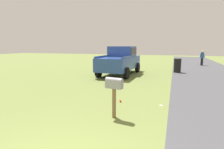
% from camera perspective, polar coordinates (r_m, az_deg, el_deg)
% --- Properties ---
extents(mailbox, '(0.27, 0.54, 1.22)m').
position_cam_1_polar(mailbox, '(5.27, 0.69, -3.63)').
color(mailbox, brown).
rests_on(mailbox, ground).
extents(pickup_truck, '(5.00, 2.35, 2.09)m').
position_cam_1_polar(pickup_truck, '(13.52, 2.72, 4.79)').
color(pickup_truck, '#284793').
rests_on(pickup_truck, ground).
extents(trash_bin, '(0.59, 0.59, 1.12)m').
position_cam_1_polar(trash_bin, '(15.30, 20.15, 2.71)').
color(trash_bin, black).
rests_on(trash_bin, ground).
extents(pedestrian, '(0.30, 0.51, 1.63)m').
position_cam_1_polar(pedestrian, '(21.78, 26.84, 5.06)').
color(pedestrian, black).
rests_on(pedestrian, ground).
extents(litter_can_midfield_b, '(0.14, 0.11, 0.07)m').
position_cam_1_polar(litter_can_midfield_b, '(6.96, 2.69, -8.47)').
color(litter_can_midfield_b, red).
rests_on(litter_can_midfield_b, ground).
extents(litter_wrapper_far_scatter, '(0.14, 0.15, 0.01)m').
position_cam_1_polar(litter_wrapper_far_scatter, '(6.81, 15.41, -9.45)').
color(litter_wrapper_far_scatter, silver).
rests_on(litter_wrapper_far_scatter, ground).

